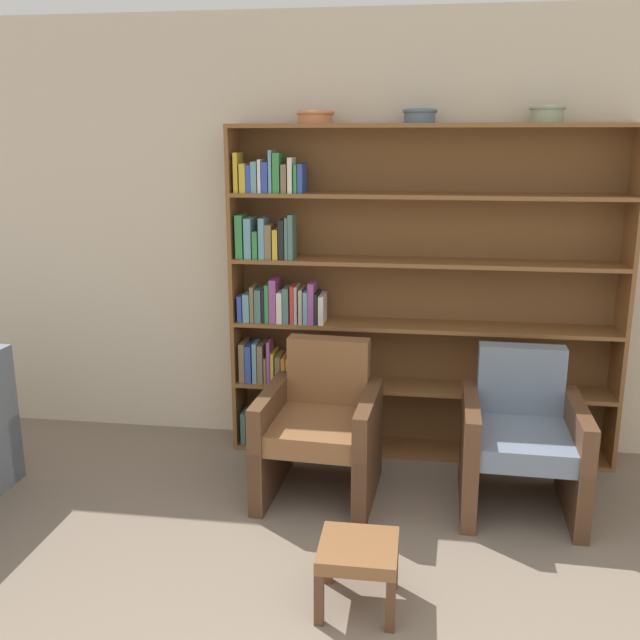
{
  "coord_description": "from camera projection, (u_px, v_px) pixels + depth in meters",
  "views": [
    {
      "loc": [
        0.1,
        -1.68,
        1.98
      ],
      "look_at": [
        -0.48,
        2.35,
        0.95
      ],
      "focal_mm": 40.0,
      "sensor_mm": 36.0,
      "label": 1
    }
  ],
  "objects": [
    {
      "name": "bowl_terracotta",
      "position": [
        547.0,
        113.0,
        4.06
      ],
      "size": [
        0.21,
        0.21,
        0.1
      ],
      "color": "gray",
      "rests_on": "bookshelf"
    },
    {
      "name": "bowl_brass",
      "position": [
        420.0,
        115.0,
        4.16
      ],
      "size": [
        0.21,
        0.21,
        0.08
      ],
      "color": "slate",
      "rests_on": "bookshelf"
    },
    {
      "name": "armchair_leather",
      "position": [
        321.0,
        428.0,
        4.06
      ],
      "size": [
        0.68,
        0.72,
        0.86
      ],
      "rotation": [
        0.0,
        0.0,
        3.08
      ],
      "color": "brown",
      "rests_on": "ground"
    },
    {
      "name": "armchair_cushioned",
      "position": [
        521.0,
        439.0,
        3.9
      ],
      "size": [
        0.66,
        0.7,
        0.86
      ],
      "rotation": [
        0.0,
        0.0,
        3.11
      ],
      "color": "brown",
      "rests_on": "ground"
    },
    {
      "name": "wall_back",
      "position": [
        406.0,
        238.0,
        4.54
      ],
      "size": [
        12.0,
        0.06,
        2.75
      ],
      "color": "beige",
      "rests_on": "ground"
    },
    {
      "name": "footstool",
      "position": [
        358.0,
        556.0,
        3.07
      ],
      "size": [
        0.34,
        0.34,
        0.3
      ],
      "color": "brown",
      "rests_on": "ground"
    },
    {
      "name": "bowl_cream",
      "position": [
        315.0,
        116.0,
        4.25
      ],
      "size": [
        0.23,
        0.23,
        0.07
      ],
      "color": "#C67547",
      "rests_on": "bookshelf"
    },
    {
      "name": "bookshelf",
      "position": [
        385.0,
        298.0,
        4.48
      ],
      "size": [
        2.41,
        0.3,
        2.07
      ],
      "color": "brown",
      "rests_on": "ground"
    }
  ]
}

